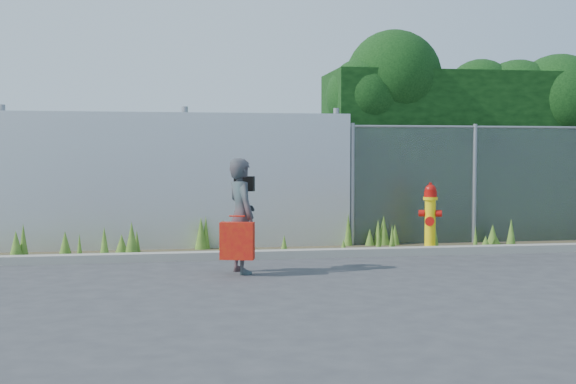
% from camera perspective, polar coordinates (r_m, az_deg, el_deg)
% --- Properties ---
extents(ground, '(80.00, 80.00, 0.00)m').
position_cam_1_polar(ground, '(8.99, 3.37, -6.83)').
color(ground, '#39383B').
rests_on(ground, ground).
extents(curb, '(16.00, 0.22, 0.12)m').
position_cam_1_polar(curb, '(10.72, 1.24, -4.90)').
color(curb, gray).
rests_on(curb, ground).
extents(weed_strip, '(16.00, 1.36, 0.55)m').
position_cam_1_polar(weed_strip, '(11.33, -1.13, -4.01)').
color(weed_strip, '#463C28').
rests_on(weed_strip, ground).
extents(corrugated_fence, '(8.50, 0.21, 2.30)m').
position_cam_1_polar(corrugated_fence, '(11.72, -15.68, 0.79)').
color(corrugated_fence, silver).
rests_on(corrugated_fence, ground).
extents(chainlink_fence, '(6.50, 0.07, 2.05)m').
position_cam_1_polar(chainlink_fence, '(13.20, 18.68, 0.66)').
color(chainlink_fence, gray).
rests_on(chainlink_fence, ground).
extents(hedge, '(7.42, 2.05, 3.76)m').
position_cam_1_polar(hedge, '(14.20, 17.66, 4.73)').
color(hedge, black).
rests_on(hedge, ground).
extents(fire_hydrant, '(0.36, 0.32, 1.08)m').
position_cam_1_polar(fire_hydrant, '(11.71, 11.18, -2.00)').
color(fire_hydrant, yellow).
rests_on(fire_hydrant, ground).
extents(woman, '(0.49, 0.62, 1.48)m').
position_cam_1_polar(woman, '(9.30, -3.71, -1.89)').
color(woman, '#0F5F62').
rests_on(woman, ground).
extents(red_tote_bag, '(0.42, 0.16, 0.56)m').
position_cam_1_polar(red_tote_bag, '(9.09, -4.04, -3.87)').
color(red_tote_bag, '#BC0A0F').
extents(black_shoulder_bag, '(0.26, 0.11, 0.20)m').
position_cam_1_polar(black_shoulder_bag, '(9.52, -3.48, 0.66)').
color(black_shoulder_bag, black).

